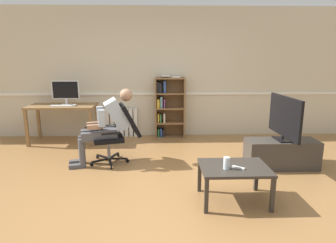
{
  "coord_description": "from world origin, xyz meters",
  "views": [
    {
      "loc": [
        0.0,
        -3.59,
        1.7
      ],
      "look_at": [
        0.15,
        0.85,
        0.7
      ],
      "focal_mm": 31.05,
      "sensor_mm": 36.0,
      "label": 1
    }
  ],
  "objects_px": {
    "imac_monitor": "(66,91)",
    "radiator": "(122,123)",
    "spare_remote": "(238,168)",
    "keyboard": "(62,106)",
    "computer_desk": "(63,110)",
    "drinking_glass": "(227,163)",
    "coffee_table": "(234,171)",
    "person_seated": "(106,124)",
    "tv_screen": "(285,117)",
    "bookshelf": "(168,107)",
    "office_chair": "(118,131)",
    "computer_mouse": "(74,105)",
    "tv_stand": "(281,154)"
  },
  "relations": [
    {
      "from": "coffee_table",
      "to": "tv_stand",
      "type": "bearing_deg",
      "value": 45.98
    },
    {
      "from": "computer_desk",
      "to": "office_chair",
      "type": "distance_m",
      "value": 1.72
    },
    {
      "from": "radiator",
      "to": "drinking_glass",
      "type": "distance_m",
      "value": 3.41
    },
    {
      "from": "coffee_table",
      "to": "keyboard",
      "type": "bearing_deg",
      "value": 138.68
    },
    {
      "from": "keyboard",
      "to": "computer_mouse",
      "type": "height_order",
      "value": "computer_mouse"
    },
    {
      "from": "computer_mouse",
      "to": "coffee_table",
      "type": "bearing_deg",
      "value": -44.13
    },
    {
      "from": "tv_screen",
      "to": "bookshelf",
      "type": "bearing_deg",
      "value": 41.65
    },
    {
      "from": "computer_desk",
      "to": "tv_screen",
      "type": "distance_m",
      "value": 4.1
    },
    {
      "from": "radiator",
      "to": "person_seated",
      "type": "height_order",
      "value": "person_seated"
    },
    {
      "from": "keyboard",
      "to": "coffee_table",
      "type": "distance_m",
      "value": 3.69
    },
    {
      "from": "imac_monitor",
      "to": "radiator",
      "type": "height_order",
      "value": "imac_monitor"
    },
    {
      "from": "radiator",
      "to": "coffee_table",
      "type": "bearing_deg",
      "value": -60.34
    },
    {
      "from": "keyboard",
      "to": "bookshelf",
      "type": "distance_m",
      "value": 2.12
    },
    {
      "from": "radiator",
      "to": "drinking_glass",
      "type": "relative_size",
      "value": 4.91
    },
    {
      "from": "computer_desk",
      "to": "imac_monitor",
      "type": "height_order",
      "value": "imac_monitor"
    },
    {
      "from": "radiator",
      "to": "spare_remote",
      "type": "relative_size",
      "value": 4.53
    },
    {
      "from": "computer_mouse",
      "to": "drinking_glass",
      "type": "relative_size",
      "value": 0.72
    },
    {
      "from": "tv_stand",
      "to": "radiator",
      "type": "bearing_deg",
      "value": 144.95
    },
    {
      "from": "radiator",
      "to": "coffee_table",
      "type": "height_order",
      "value": "radiator"
    },
    {
      "from": "imac_monitor",
      "to": "keyboard",
      "type": "distance_m",
      "value": 0.34
    },
    {
      "from": "imac_monitor",
      "to": "tv_stand",
      "type": "relative_size",
      "value": 0.5
    },
    {
      "from": "bookshelf",
      "to": "coffee_table",
      "type": "bearing_deg",
      "value": -76.5
    },
    {
      "from": "tv_stand",
      "to": "tv_screen",
      "type": "bearing_deg",
      "value": 1.88
    },
    {
      "from": "drinking_glass",
      "to": "spare_remote",
      "type": "distance_m",
      "value": 0.15
    },
    {
      "from": "computer_mouse",
      "to": "keyboard",
      "type": "bearing_deg",
      "value": -175.18
    },
    {
      "from": "imac_monitor",
      "to": "drinking_glass",
      "type": "xyz_separation_m",
      "value": [
        2.62,
        -2.71,
        -0.52
      ]
    },
    {
      "from": "computer_desk",
      "to": "spare_remote",
      "type": "xyz_separation_m",
      "value": [
        2.82,
        -2.63,
        -0.2
      ]
    },
    {
      "from": "tv_screen",
      "to": "coffee_table",
      "type": "xyz_separation_m",
      "value": [
        -1.02,
        -1.06,
        -0.41
      ]
    },
    {
      "from": "bookshelf",
      "to": "office_chair",
      "type": "relative_size",
      "value": 1.38
    },
    {
      "from": "person_seated",
      "to": "tv_screen",
      "type": "bearing_deg",
      "value": 69.06
    },
    {
      "from": "tv_screen",
      "to": "person_seated",
      "type": "bearing_deg",
      "value": 82.12
    },
    {
      "from": "drinking_glass",
      "to": "computer_desk",
      "type": "bearing_deg",
      "value": 135.53
    },
    {
      "from": "tv_stand",
      "to": "spare_remote",
      "type": "xyz_separation_m",
      "value": [
        -0.99,
        -1.12,
        0.23
      ]
    },
    {
      "from": "tv_screen",
      "to": "imac_monitor",
      "type": "bearing_deg",
      "value": 65.23
    },
    {
      "from": "computer_desk",
      "to": "keyboard",
      "type": "height_order",
      "value": "keyboard"
    },
    {
      "from": "person_seated",
      "to": "coffee_table",
      "type": "xyz_separation_m",
      "value": [
        1.71,
        -1.34,
        -0.26
      ]
    },
    {
      "from": "bookshelf",
      "to": "computer_desk",
      "type": "bearing_deg",
      "value": -172.08
    },
    {
      "from": "person_seated",
      "to": "computer_mouse",
      "type": "bearing_deg",
      "value": -158.72
    },
    {
      "from": "keyboard",
      "to": "radiator",
      "type": "height_order",
      "value": "keyboard"
    },
    {
      "from": "keyboard",
      "to": "tv_screen",
      "type": "height_order",
      "value": "tv_screen"
    },
    {
      "from": "office_chair",
      "to": "coffee_table",
      "type": "relative_size",
      "value": 1.21
    },
    {
      "from": "computer_desk",
      "to": "computer_mouse",
      "type": "bearing_deg",
      "value": -23.66
    },
    {
      "from": "computer_mouse",
      "to": "person_seated",
      "type": "xyz_separation_m",
      "value": [
        0.8,
        -1.1,
        -0.13
      ]
    },
    {
      "from": "computer_desk",
      "to": "spare_remote",
      "type": "distance_m",
      "value": 3.86
    },
    {
      "from": "tv_stand",
      "to": "drinking_glass",
      "type": "bearing_deg",
      "value": -135.16
    },
    {
      "from": "tv_stand",
      "to": "imac_monitor",
      "type": "bearing_deg",
      "value": 157.1
    },
    {
      "from": "bookshelf",
      "to": "keyboard",
      "type": "bearing_deg",
      "value": -168.19
    },
    {
      "from": "coffee_table",
      "to": "spare_remote",
      "type": "height_order",
      "value": "spare_remote"
    },
    {
      "from": "office_chair",
      "to": "person_seated",
      "type": "distance_m",
      "value": 0.22
    },
    {
      "from": "computer_desk",
      "to": "imac_monitor",
      "type": "bearing_deg",
      "value": 50.24
    }
  ]
}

